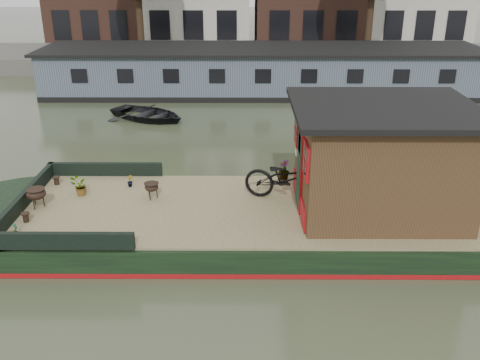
{
  "coord_description": "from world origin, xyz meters",
  "views": [
    {
      "loc": [
        -0.86,
        -11.15,
        6.02
      ],
      "look_at": [
        -0.93,
        0.5,
        1.12
      ],
      "focal_mm": 40.0,
      "sensor_mm": 36.0,
      "label": 1
    }
  ],
  "objects_px": {
    "dinghy": "(148,111)",
    "brazier_front": "(152,191)",
    "bicycle": "(288,179)",
    "brazier_rear": "(37,198)",
    "cabin": "(380,158)"
  },
  "relations": [
    {
      "from": "bicycle",
      "to": "brazier_rear",
      "type": "relative_size",
      "value": 4.47
    },
    {
      "from": "bicycle",
      "to": "dinghy",
      "type": "bearing_deg",
      "value": 45.31
    },
    {
      "from": "bicycle",
      "to": "brazier_rear",
      "type": "distance_m",
      "value": 5.81
    },
    {
      "from": "dinghy",
      "to": "brazier_front",
      "type": "bearing_deg",
      "value": -139.19
    },
    {
      "from": "cabin",
      "to": "dinghy",
      "type": "height_order",
      "value": "cabin"
    },
    {
      "from": "brazier_front",
      "to": "dinghy",
      "type": "distance_m",
      "value": 9.14
    },
    {
      "from": "brazier_front",
      "to": "brazier_rear",
      "type": "xyz_separation_m",
      "value": [
        -2.56,
        -0.5,
        0.03
      ]
    },
    {
      "from": "cabin",
      "to": "brazier_front",
      "type": "bearing_deg",
      "value": 174.88
    },
    {
      "from": "bicycle",
      "to": "cabin",
      "type": "bearing_deg",
      "value": -84.46
    },
    {
      "from": "cabin",
      "to": "brazier_rear",
      "type": "xyz_separation_m",
      "value": [
        -7.79,
        -0.04,
        -1.0
      ]
    },
    {
      "from": "cabin",
      "to": "dinghy",
      "type": "bearing_deg",
      "value": 125.92
    },
    {
      "from": "brazier_front",
      "to": "brazier_rear",
      "type": "distance_m",
      "value": 2.61
    },
    {
      "from": "bicycle",
      "to": "brazier_front",
      "type": "relative_size",
      "value": 5.18
    },
    {
      "from": "brazier_front",
      "to": "bicycle",
      "type": "bearing_deg",
      "value": -1.05
    },
    {
      "from": "cabin",
      "to": "bicycle",
      "type": "xyz_separation_m",
      "value": [
        -2.0,
        0.41,
        -0.68
      ]
    }
  ]
}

